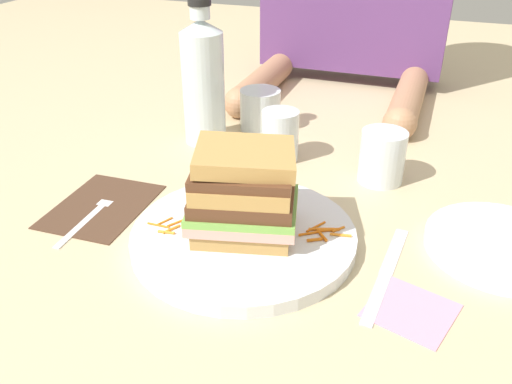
# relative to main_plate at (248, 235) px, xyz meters

# --- Properties ---
(ground_plane) EXTENTS (3.00, 3.00, 0.00)m
(ground_plane) POSITION_rel_main_plate_xyz_m (-0.00, -0.00, -0.01)
(ground_plane) COLOR #C6B289
(main_plate) EXTENTS (0.29, 0.29, 0.02)m
(main_plate) POSITION_rel_main_plate_xyz_m (0.00, 0.00, 0.00)
(main_plate) COLOR white
(main_plate) RESTS_ON ground_plane
(sandwich) EXTENTS (0.16, 0.14, 0.12)m
(sandwich) POSITION_rel_main_plate_xyz_m (-0.00, 0.00, 0.06)
(sandwich) COLOR tan
(sandwich) RESTS_ON main_plate
(carrot_shred_0) EXTENTS (0.01, 0.02, 0.00)m
(carrot_shred_0) POSITION_rel_main_plate_xyz_m (-0.11, -0.02, 0.01)
(carrot_shred_0) COLOR orange
(carrot_shred_0) RESTS_ON main_plate
(carrot_shred_1) EXTENTS (0.02, 0.02, 0.00)m
(carrot_shred_1) POSITION_rel_main_plate_xyz_m (-0.09, -0.04, 0.01)
(carrot_shred_1) COLOR orange
(carrot_shred_1) RESTS_ON main_plate
(carrot_shred_2) EXTENTS (0.03, 0.02, 0.00)m
(carrot_shred_2) POSITION_rel_main_plate_xyz_m (-0.07, -0.02, 0.01)
(carrot_shred_2) COLOR orange
(carrot_shred_2) RESTS_ON main_plate
(carrot_shred_3) EXTENTS (0.03, 0.00, 0.00)m
(carrot_shred_3) POSITION_rel_main_plate_xyz_m (-0.11, -0.03, 0.01)
(carrot_shred_3) COLOR orange
(carrot_shred_3) RESTS_ON main_plate
(carrot_shred_4) EXTENTS (0.02, 0.01, 0.00)m
(carrot_shred_4) POSITION_rel_main_plate_xyz_m (-0.08, -0.01, 0.01)
(carrot_shred_4) COLOR orange
(carrot_shred_4) RESTS_ON main_plate
(carrot_shred_5) EXTENTS (0.02, 0.01, 0.00)m
(carrot_shred_5) POSITION_rel_main_plate_xyz_m (-0.10, -0.04, 0.01)
(carrot_shred_5) COLOR orange
(carrot_shred_5) RESTS_ON main_plate
(carrot_shred_6) EXTENTS (0.02, 0.03, 0.00)m
(carrot_shred_6) POSITION_rel_main_plate_xyz_m (-0.09, -0.02, 0.01)
(carrot_shred_6) COLOR orange
(carrot_shred_6) RESTS_ON main_plate
(carrot_shred_7) EXTENTS (0.02, 0.01, 0.00)m
(carrot_shred_7) POSITION_rel_main_plate_xyz_m (0.09, 0.00, 0.01)
(carrot_shred_7) COLOR orange
(carrot_shred_7) RESTS_ON main_plate
(carrot_shred_8) EXTENTS (0.02, 0.02, 0.00)m
(carrot_shred_8) POSITION_rel_main_plate_xyz_m (0.09, 0.02, 0.01)
(carrot_shred_8) COLOR orange
(carrot_shred_8) RESTS_ON main_plate
(carrot_shred_9) EXTENTS (0.03, 0.01, 0.00)m
(carrot_shred_9) POSITION_rel_main_plate_xyz_m (0.12, 0.03, 0.01)
(carrot_shred_9) COLOR orange
(carrot_shred_9) RESTS_ON main_plate
(carrot_shred_10) EXTENTS (0.02, 0.03, 0.00)m
(carrot_shred_10) POSITION_rel_main_plate_xyz_m (0.08, 0.03, 0.01)
(carrot_shred_10) COLOR orange
(carrot_shred_10) RESTS_ON main_plate
(carrot_shred_11) EXTENTS (0.03, 0.02, 0.00)m
(carrot_shred_11) POSITION_rel_main_plate_xyz_m (0.09, 0.03, 0.01)
(carrot_shred_11) COLOR orange
(carrot_shred_11) RESTS_ON main_plate
(carrot_shred_12) EXTENTS (0.03, 0.02, 0.00)m
(carrot_shred_12) POSITION_rel_main_plate_xyz_m (0.10, 0.03, 0.01)
(carrot_shred_12) COLOR orange
(carrot_shred_12) RESTS_ON main_plate
(carrot_shred_13) EXTENTS (0.02, 0.02, 0.00)m
(carrot_shred_13) POSITION_rel_main_plate_xyz_m (0.08, 0.02, 0.01)
(carrot_shred_13) COLOR orange
(carrot_shred_13) RESTS_ON main_plate
(carrot_shred_14) EXTENTS (0.01, 0.02, 0.00)m
(carrot_shred_14) POSITION_rel_main_plate_xyz_m (0.11, 0.04, 0.01)
(carrot_shred_14) COLOR orange
(carrot_shred_14) RESTS_ON main_plate
(napkin_dark) EXTENTS (0.13, 0.17, 0.00)m
(napkin_dark) POSITION_rel_main_plate_xyz_m (-0.23, 0.01, -0.01)
(napkin_dark) COLOR #4C3323
(napkin_dark) RESTS_ON ground_plane
(fork) EXTENTS (0.02, 0.17, 0.00)m
(fork) POSITION_rel_main_plate_xyz_m (-0.23, -0.01, -0.00)
(fork) COLOR silver
(fork) RESTS_ON napkin_dark
(knife) EXTENTS (0.03, 0.20, 0.00)m
(knife) POSITION_rel_main_plate_xyz_m (0.18, -0.01, -0.01)
(knife) COLOR silver
(knife) RESTS_ON ground_plane
(juice_glass) EXTENTS (0.07, 0.07, 0.08)m
(juice_glass) POSITION_rel_main_plate_xyz_m (0.14, 0.23, 0.03)
(juice_glass) COLOR white
(juice_glass) RESTS_ON ground_plane
(water_bottle) EXTENTS (0.07, 0.07, 0.25)m
(water_bottle) POSITION_rel_main_plate_xyz_m (-0.19, 0.27, 0.10)
(water_bottle) COLOR silver
(water_bottle) RESTS_ON ground_plane
(empty_tumbler_0) EXTENTS (0.08, 0.08, 0.08)m
(empty_tumbler_0) POSITION_rel_main_plate_xyz_m (-0.11, 0.36, 0.03)
(empty_tumbler_0) COLOR silver
(empty_tumbler_0) RESTS_ON ground_plane
(empty_tumbler_1) EXTENTS (0.06, 0.06, 0.09)m
(empty_tumbler_1) POSITION_rel_main_plate_xyz_m (-0.04, 0.25, 0.03)
(empty_tumbler_1) COLOR silver
(empty_tumbler_1) RESTS_ON ground_plane
(side_plate) EXTENTS (0.19, 0.19, 0.02)m
(side_plate) POSITION_rel_main_plate_xyz_m (0.31, 0.09, -0.00)
(side_plate) COLOR white
(side_plate) RESTS_ON ground_plane
(napkin_pink) EXTENTS (0.11, 0.11, 0.00)m
(napkin_pink) POSITION_rel_main_plate_xyz_m (0.21, -0.06, -0.01)
(napkin_pink) COLOR pink
(napkin_pink) RESTS_ON ground_plane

